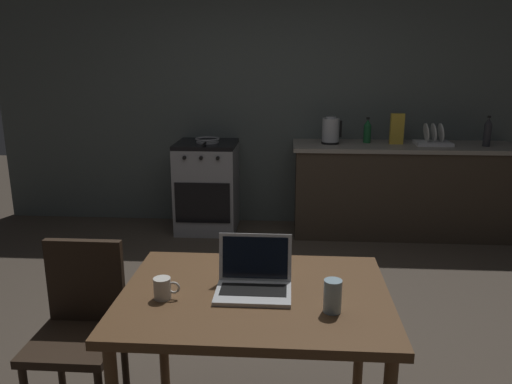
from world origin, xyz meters
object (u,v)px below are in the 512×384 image
Objects in this scene: stove_oven at (207,186)px; dish_rack at (433,140)px; cereal_box at (397,129)px; bottle at (488,132)px; laptop at (254,281)px; dining_table at (255,309)px; bottle_b at (367,131)px; frying_pan at (207,140)px; drinking_glass at (333,296)px; chair at (80,322)px; electric_kettle at (331,131)px; coffee_mug at (163,288)px.

stove_oven is 2.28m from dish_rack.
cereal_box is 0.88× the size of dish_rack.
bottle is at bearing -5.85° from dish_rack.
stove_oven is 1.97m from cereal_box.
bottle is at bearing 42.82° from laptop.
dining_table is 4.56× the size of bottle_b.
bottle_b reaches higher than dining_table.
frying_pan is 3.28m from drinking_glass.
laptop is at bearing -111.42° from cereal_box.
chair is 2.60× the size of dish_rack.
bottle_b reaches higher than stove_oven.
dish_rack is 0.63m from bottle_b.
bottle reaches higher than chair.
stove_oven is at bearing -179.94° from dish_rack.
bottle_b is (1.59, 0.11, 0.09)m from frying_pan.
electric_kettle is 1.22m from frying_pan.
bottle reaches higher than laptop.
dining_table is 0.12m from laptop.
electric_kettle is 3.23m from coffee_mug.
drinking_glass is at bearing -22.96° from chair.
dish_rack is at bearing 58.35° from coffee_mug.
drinking_glass reaches higher than coffee_mug.
cereal_box is (0.64, 0.02, 0.02)m from electric_kettle.
laptop is 0.36m from drinking_glass.
bottle_b is at bearing 12.29° from electric_kettle.
cereal_box is (0.86, 3.17, 0.24)m from drinking_glass.
frying_pan is (0.17, 2.84, 0.43)m from chair.
stove_oven is 6.82× the size of drinking_glass.
cereal_box is at bearing 68.73° from dining_table.
dish_rack is (0.35, -0.02, -0.10)m from cereal_box.
stove_oven is at bearing 103.16° from dining_table.
stove_oven reaches higher than dining_table.
laptop is 3.21m from bottle_b.
stove_oven is 2.20× the size of frying_pan.
chair reaches higher than coffee_mug.
chair is at bearing 154.78° from coffee_mug.
coffee_mug is at bearing -178.69° from laptop.
cereal_box is at bearing 1.51° from frying_pan.
coffee_mug reaches higher than dining_table.
frying_pan is 1.64× the size of bottle_b.
coffee_mug is at bearing -84.01° from stove_oven.
laptop is 1.11× the size of bottle.
frying_pan is (-0.68, 2.97, 0.26)m from dining_table.
stove_oven is 3.62× the size of bottle_b.
electric_kettle reaches higher than dish_rack.
laptop is (0.84, -0.13, 0.30)m from chair.
dining_table is at bearing -100.10° from electric_kettle.
dish_rack is (2.23, 0.00, 0.50)m from stove_oven.
bottle is at bearing -1.00° from stove_oven.
stove_oven is 0.79× the size of dining_table.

